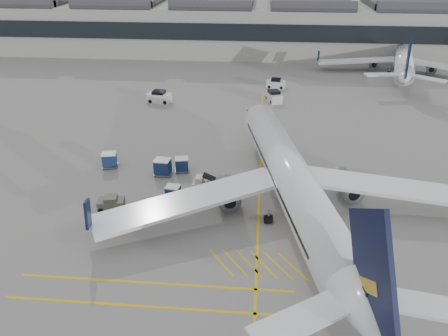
# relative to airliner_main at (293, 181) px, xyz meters

# --- Properties ---
(ground) EXTENTS (220.00, 220.00, 0.00)m
(ground) POSITION_rel_airliner_main_xyz_m (-13.19, -1.63, -3.32)
(ground) COLOR gray
(ground) RESTS_ON ground
(terminal) EXTENTS (200.00, 20.45, 12.40)m
(terminal) POSITION_rel_airliner_main_xyz_m (-13.19, 70.29, 2.82)
(terminal) COLOR #9E9E99
(terminal) RESTS_ON ground
(apron_markings) EXTENTS (0.25, 60.00, 0.01)m
(apron_markings) POSITION_rel_airliner_main_xyz_m (-3.19, 8.37, -3.31)
(apron_markings) COLOR gold
(apron_markings) RESTS_ON ground
(airliner_main) EXTENTS (38.04, 41.98, 11.29)m
(airliner_main) POSITION_rel_airliner_main_xyz_m (0.00, 0.00, 0.00)
(airliner_main) COLOR white
(airliner_main) RESTS_ON ground
(airliner_far) EXTENTS (33.03, 36.54, 9.92)m
(airliner_far) POSITION_rel_airliner_main_xyz_m (24.89, 53.46, -0.40)
(airliner_far) COLOR white
(airliner_far) RESTS_ON ground
(belt_loader) EXTENTS (4.28, 1.69, 1.72)m
(belt_loader) POSITION_rel_airliner_main_xyz_m (-8.82, 3.63, -2.81)
(belt_loader) COLOR beige
(belt_loader) RESTS_ON ground
(baggage_cart_a) EXTENTS (2.03, 1.74, 1.98)m
(baggage_cart_a) POSITION_rel_airliner_main_xyz_m (-14.36, 6.23, -2.26)
(baggage_cart_a) COLOR gray
(baggage_cart_a) RESTS_ON ground
(baggage_cart_b) EXTENTS (1.84, 1.61, 1.71)m
(baggage_cart_b) POSITION_rel_airliner_main_xyz_m (-12.33, 7.33, -2.40)
(baggage_cart_b) COLOR gray
(baggage_cart_b) RESTS_ON ground
(baggage_cart_c) EXTENTS (1.67, 1.44, 1.60)m
(baggage_cart_c) POSITION_rel_airliner_main_xyz_m (-12.13, 0.97, -2.46)
(baggage_cart_c) COLOR gray
(baggage_cart_c) RESTS_ON ground
(baggage_cart_d) EXTENTS (2.02, 1.79, 1.85)m
(baggage_cart_d) POSITION_rel_airliner_main_xyz_m (-21.10, 7.60, -2.33)
(baggage_cart_d) COLOR gray
(baggage_cart_d) RESTS_ON ground
(ramp_agent_a) EXTENTS (0.76, 0.67, 1.74)m
(ramp_agent_a) POSITION_rel_airliner_main_xyz_m (-7.14, 2.64, -2.45)
(ramp_agent_a) COLOR #E7490C
(ramp_agent_a) RESTS_ON ground
(ramp_agent_b) EXTENTS (1.08, 0.99, 1.80)m
(ramp_agent_b) POSITION_rel_airliner_main_xyz_m (-8.63, 2.08, -2.42)
(ramp_agent_b) COLOR orange
(ramp_agent_b) RESTS_ON ground
(pushback_tug) EXTENTS (2.80, 1.98, 1.44)m
(pushback_tug) POSITION_rel_airliner_main_xyz_m (-18.01, -1.36, -2.68)
(pushback_tug) COLOR #515447
(pushback_tug) RESTS_ON ground
(safety_cone_nose) EXTENTS (0.33, 0.33, 0.46)m
(safety_cone_nose) POSITION_rel_airliner_main_xyz_m (-2.88, 23.25, -3.09)
(safety_cone_nose) COLOR #F24C0A
(safety_cone_nose) RESTS_ON ground
(safety_cone_engine) EXTENTS (0.35, 0.35, 0.49)m
(safety_cone_engine) POSITION_rel_airliner_main_xyz_m (-0.14, 3.26, -3.07)
(safety_cone_engine) COLOR #F24C0A
(safety_cone_engine) RESTS_ON ground
(service_van_left) EXTENTS (4.10, 2.44, 1.99)m
(service_van_left) POSITION_rel_airliner_main_xyz_m (-20.46, 31.59, -2.43)
(service_van_left) COLOR silver
(service_van_left) RESTS_ON ground
(service_van_mid) EXTENTS (2.93, 4.11, 1.91)m
(service_van_mid) POSITION_rel_airliner_main_xyz_m (-1.31, 33.70, -2.47)
(service_van_mid) COLOR silver
(service_van_mid) RESTS_ON ground
(service_van_right) EXTENTS (3.55, 2.13, 1.72)m
(service_van_right) POSITION_rel_airliner_main_xyz_m (-0.82, 41.59, -2.55)
(service_van_right) COLOR silver
(service_van_right) RESTS_ON ground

